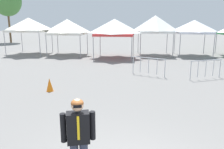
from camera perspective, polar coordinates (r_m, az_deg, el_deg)
The scene contains 10 objects.
canopy_tent_center at distance 23.44m, azimuth -20.24°, elevation 11.64°, with size 3.50×3.50×3.46m.
canopy_tent_behind_left at distance 21.97m, azimuth -11.17°, elevation 11.68°, with size 3.34×3.34×3.33m.
canopy_tent_far_left at distance 19.76m, azimuth 0.67°, elevation 11.80°, with size 3.49×3.49×3.34m.
canopy_tent_right_of_center at distance 21.71m, azimuth 10.84°, elevation 12.33°, with size 3.04×3.04×3.67m.
canopy_tent_behind_center at distance 22.28m, azimuth 19.98°, elevation 11.19°, with size 3.12×3.12×3.25m.
person_foreground at distance 4.47m, azimuth -8.43°, elevation -15.21°, with size 0.63×0.33×1.78m.
tree_behind_tents_left at distance 37.63m, azimuth -24.93°, elevation 16.51°, with size 4.05×4.05×8.29m.
crowd_barrier_near_person at distance 13.59m, azimuth 22.58°, elevation 2.09°, with size 1.96×0.84×1.08m.
crowd_barrier_by_lift at distance 13.51m, azimuth 9.20°, elevation 2.88°, with size 1.89×1.00×1.08m.
traffic_cone_lot_center at distance 10.78m, azimuth -15.42°, elevation -2.51°, with size 0.32×0.32×0.62m, color orange.
Camera 1 is at (0.09, -3.96, 3.15)m, focal length 36.34 mm.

